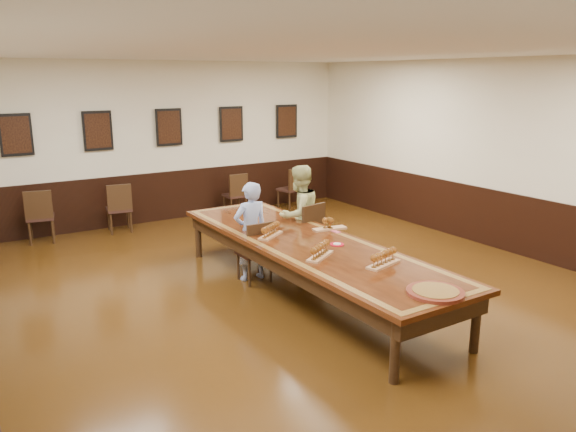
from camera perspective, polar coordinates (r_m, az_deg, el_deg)
floor at (r=7.74m, az=2.01°, el=-8.03°), size 8.00×10.00×0.02m
ceiling at (r=7.18m, az=2.24°, el=16.51°), size 8.00×10.00×0.02m
wall_back at (r=11.72m, az=-12.06°, el=7.38°), size 8.00×0.02×3.20m
wall_right at (r=10.10m, az=21.29°, el=5.71°), size 0.02×10.00×3.20m
chair_man at (r=8.09m, az=-3.46°, el=-3.57°), size 0.43×0.47×0.91m
chair_woman at (r=8.80m, az=1.62°, el=-1.78°), size 0.56×0.59×1.00m
spare_chair_a at (r=10.91m, az=-23.87°, el=0.05°), size 0.54×0.58×0.97m
spare_chair_b at (r=11.12m, az=-16.81°, el=0.85°), size 0.51×0.55×0.95m
spare_chair_c at (r=12.04m, az=-5.43°, el=2.26°), size 0.43×0.47×0.90m
spare_chair_d at (r=12.58m, az=0.14°, el=2.88°), size 0.53×0.56×0.92m
person_man at (r=8.10m, az=-3.81°, el=-1.57°), size 0.53×0.35×1.45m
person_woman at (r=8.80m, az=1.14°, el=0.12°), size 0.88×0.74×1.57m
pink_phone at (r=7.97m, az=4.88°, el=-1.61°), size 0.07×0.14×0.01m
wainscoting at (r=7.57m, az=2.04°, el=-4.45°), size 8.00×10.00×1.00m
conference_table at (r=7.53m, az=2.05°, el=-3.65°), size 1.40×5.00×0.76m
posters at (r=11.62m, az=-12.00°, el=8.82°), size 6.14×0.04×0.74m
flight_a at (r=7.70m, az=-1.78°, el=-1.52°), size 0.49×0.38×0.18m
flight_b at (r=8.06m, az=4.22°, el=-0.83°), size 0.51×0.22×0.19m
flight_c at (r=6.83m, az=3.28°, el=-3.57°), size 0.50×0.38×0.18m
flight_d at (r=6.62m, az=9.69°, el=-4.30°), size 0.52×0.28×0.19m
red_plate_grp at (r=7.36m, az=5.00°, el=-2.90°), size 0.18×0.18×0.02m
carved_platter at (r=5.92m, az=14.74°, el=-7.49°), size 0.72×0.72×0.05m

